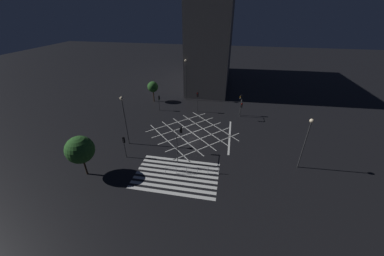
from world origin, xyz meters
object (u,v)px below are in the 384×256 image
(street_lamp_west, at_px, (124,111))
(street_tree_far, at_px, (153,87))
(traffic_light_ne_cross, at_px, (241,106))
(traffic_light_nw_main, at_px, (159,100))
(traffic_light_median_north, at_px, (197,98))
(street_lamp_far, at_px, (308,133))
(traffic_light_median_south, at_px, (179,138))
(traffic_light_ne_main, at_px, (241,101))
(traffic_light_sw_cross, at_px, (124,143))
(street_lamp_east, at_px, (186,70))
(street_tree_near, at_px, (80,150))

(street_lamp_west, height_order, street_tree_far, street_lamp_west)
(traffic_light_ne_cross, height_order, street_lamp_west, street_lamp_west)
(street_tree_far, bearing_deg, traffic_light_nw_main, -57.62)
(traffic_light_median_north, relative_size, street_lamp_west, 0.54)
(traffic_light_median_north, distance_m, street_lamp_far, 22.64)
(traffic_light_ne_cross, bearing_deg, traffic_light_median_south, -31.58)
(traffic_light_ne_main, bearing_deg, traffic_light_nw_main, 2.40)
(traffic_light_sw_cross, relative_size, street_lamp_far, 0.46)
(traffic_light_sw_cross, bearing_deg, street_tree_far, 8.56)
(traffic_light_sw_cross, bearing_deg, street_lamp_far, -84.94)
(traffic_light_median_south, xyz_separation_m, street_lamp_west, (-8.96, 1.98, 2.47))
(street_lamp_east, height_order, street_lamp_west, street_lamp_east)
(street_lamp_far, xyz_separation_m, street_tree_near, (-27.86, -6.64, -1.56))
(street_lamp_west, relative_size, street_lamp_far, 1.08)
(street_lamp_west, bearing_deg, street_tree_near, -106.27)
(traffic_light_nw_main, height_order, street_lamp_west, street_lamp_west)
(street_lamp_west, bearing_deg, traffic_light_ne_main, 38.33)
(traffic_light_ne_cross, bearing_deg, traffic_light_sw_cross, -46.50)
(street_tree_far, bearing_deg, street_tree_near, -90.61)
(traffic_light_median_south, distance_m, street_tree_far, 22.69)
(traffic_light_sw_cross, bearing_deg, street_tree_near, 142.21)
(traffic_light_nw_main, xyz_separation_m, street_lamp_east, (4.35, 6.98, 4.72))
(traffic_light_ne_main, distance_m, street_tree_near, 29.58)
(traffic_light_nw_main, xyz_separation_m, street_lamp_west, (-0.91, -13.26, 3.46))
(traffic_light_nw_main, relative_size, street_lamp_east, 0.35)
(traffic_light_median_north, xyz_separation_m, street_lamp_east, (-3.71, 6.26, 4.00))
(traffic_light_ne_cross, bearing_deg, street_lamp_far, 29.71)
(traffic_light_nw_main, bearing_deg, street_lamp_west, -93.92)
(traffic_light_sw_cross, relative_size, street_lamp_west, 0.43)
(traffic_light_ne_main, relative_size, traffic_light_ne_cross, 1.16)
(traffic_light_nw_main, bearing_deg, traffic_light_sw_cross, -89.06)
(traffic_light_sw_cross, distance_m, street_lamp_far, 24.66)
(traffic_light_ne_main, bearing_deg, traffic_light_median_north, -0.11)
(street_tree_near, distance_m, street_tree_far, 25.74)
(traffic_light_nw_main, xyz_separation_m, street_lamp_far, (24.66, -14.48, 3.11))
(traffic_light_sw_cross, height_order, traffic_light_ne_main, traffic_light_ne_main)
(traffic_light_median_south, xyz_separation_m, street_lamp_far, (16.60, 0.76, 2.12))
(traffic_light_median_north, bearing_deg, traffic_light_ne_cross, 79.81)
(street_lamp_far, relative_size, street_tree_near, 1.32)
(traffic_light_median_north, height_order, street_tree_far, street_tree_far)
(traffic_light_median_north, distance_m, street_tree_near, 24.58)
(traffic_light_sw_cross, relative_size, street_tree_near, 0.61)
(traffic_light_nw_main, distance_m, street_tree_near, 21.42)
(traffic_light_ne_main, bearing_deg, street_tree_far, -11.25)
(traffic_light_ne_cross, height_order, street_lamp_far, street_lamp_far)
(traffic_light_median_south, height_order, street_tree_near, street_tree_near)
(traffic_light_sw_cross, bearing_deg, traffic_light_ne_cross, -46.50)
(traffic_light_ne_main, height_order, street_tree_far, street_tree_far)
(traffic_light_sw_cross, xyz_separation_m, street_tree_near, (-3.48, -4.48, 1.44))
(traffic_light_ne_main, height_order, street_lamp_west, street_lamp_west)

